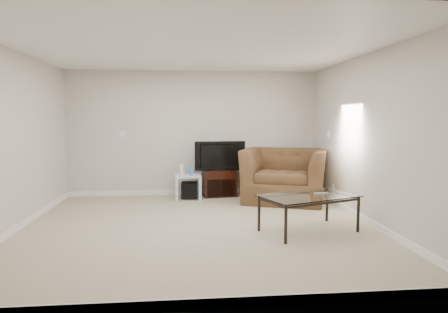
{
  "coord_description": "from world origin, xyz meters",
  "views": [
    {
      "loc": [
        -0.17,
        -5.61,
        1.56
      ],
      "look_at": [
        0.5,
        1.2,
        0.9
      ],
      "focal_mm": 32.0,
      "sensor_mm": 36.0,
      "label": 1
    }
  ],
  "objects": [
    {
      "name": "coffee_table",
      "position": [
        1.51,
        -0.37,
        0.25
      ],
      "size": [
        1.46,
        1.13,
        0.5
      ],
      "primitive_type": null,
      "rotation": [
        0.0,
        0.0,
        0.36
      ],
      "color": "black",
      "rests_on": "floor"
    },
    {
      "name": "game_case",
      "position": [
        -0.06,
        2.03,
        0.56
      ],
      "size": [
        0.06,
        0.14,
        0.19
      ],
      "primitive_type": "cube",
      "rotation": [
        0.0,
        0.0,
        0.12
      ],
      "color": "#337FCC",
      "rests_on": "side_table"
    },
    {
      "name": "tv_stand",
      "position": [
        0.51,
        2.28,
        0.27
      ],
      "size": [
        0.69,
        0.51,
        0.53
      ],
      "primitive_type": null,
      "rotation": [
        0.0,
        0.0,
        0.11
      ],
      "color": "black",
      "rests_on": "floor"
    },
    {
      "name": "recliner",
      "position": [
        1.69,
        1.68,
        0.66
      ],
      "size": [
        1.76,
        1.45,
        1.32
      ],
      "primitive_type": "imported",
      "rotation": [
        0.0,
        0.0,
        -0.36
      ],
      "color": "#50311C",
      "rests_on": "floor"
    },
    {
      "name": "side_table",
      "position": [
        -0.12,
        2.05,
        0.24
      ],
      "size": [
        0.51,
        0.51,
        0.47
      ],
      "primitive_type": null,
      "rotation": [
        0.0,
        0.0,
        0.04
      ],
      "color": "#A3B5CA",
      "rests_on": "floor"
    },
    {
      "name": "floor",
      "position": [
        0.0,
        0.0,
        0.0
      ],
      "size": [
        5.0,
        5.0,
        0.0
      ],
      "primitive_type": "plane",
      "color": "tan",
      "rests_on": "ground"
    },
    {
      "name": "remote",
      "position": [
        1.71,
        -0.3,
        0.52
      ],
      "size": [
        0.2,
        0.06,
        0.02
      ],
      "primitive_type": "cube",
      "rotation": [
        0.0,
        0.0,
        -0.04
      ],
      "color": "#B2B2B7",
      "rests_on": "coffee_table"
    },
    {
      "name": "television",
      "position": [
        0.51,
        2.25,
        0.82
      ],
      "size": [
        0.94,
        0.25,
        0.58
      ],
      "primitive_type": "imported",
      "rotation": [
        0.0,
        0.0,
        0.07
      ],
      "color": "black",
      "rests_on": "tv_stand"
    },
    {
      "name": "ceiling",
      "position": [
        0.0,
        0.0,
        2.5
      ],
      "size": [
        5.0,
        5.0,
        0.0
      ],
      "primitive_type": "plane",
      "color": "white",
      "rests_on": "ground"
    },
    {
      "name": "wall_right",
      "position": [
        2.5,
        0.0,
        1.25
      ],
      "size": [
        0.02,
        5.0,
        2.5
      ],
      "primitive_type": "cube",
      "color": "silver",
      "rests_on": "ground"
    },
    {
      "name": "dvd_player",
      "position": [
        0.51,
        2.24,
        0.44
      ],
      "size": [
        0.37,
        0.28,
        0.05
      ],
      "primitive_type": "cube",
      "rotation": [
        0.0,
        0.0,
        0.11
      ],
      "color": "black",
      "rests_on": "tv_stand"
    },
    {
      "name": "wall_left",
      "position": [
        -2.5,
        0.0,
        1.25
      ],
      "size": [
        0.02,
        5.0,
        2.5
      ],
      "primitive_type": "cube",
      "color": "silver",
      "rests_on": "ground"
    },
    {
      "name": "plate_right_outlet",
      "position": [
        2.49,
        1.3,
        0.3
      ],
      "size": [
        0.02,
        0.08,
        0.12
      ],
      "primitive_type": "cube",
      "color": "white",
      "rests_on": "wall_right"
    },
    {
      "name": "plate_right_switch",
      "position": [
        2.49,
        1.6,
        1.25
      ],
      "size": [
        0.02,
        0.09,
        0.13
      ],
      "primitive_type": "cube",
      "color": "white",
      "rests_on": "wall_right"
    },
    {
      "name": "wall_back",
      "position": [
        0.0,
        2.5,
        1.25
      ],
      "size": [
        5.0,
        0.02,
        2.5
      ],
      "primitive_type": "cube",
      "color": "silver",
      "rests_on": "ground"
    },
    {
      "name": "subwoofer",
      "position": [
        -0.09,
        2.07,
        0.17
      ],
      "size": [
        0.32,
        0.32,
        0.3
      ],
      "primitive_type": "cube",
      "rotation": [
        0.0,
        0.0,
        -0.06
      ],
      "color": "black",
      "rests_on": "floor"
    },
    {
      "name": "game_console",
      "position": [
        -0.24,
        2.03,
        0.58
      ],
      "size": [
        0.06,
        0.16,
        0.22
      ],
      "primitive_type": "cube",
      "rotation": [
        0.0,
        0.0,
        0.08
      ],
      "color": "white",
      "rests_on": "side_table"
    },
    {
      "name": "plate_back",
      "position": [
        -1.4,
        2.49,
        1.25
      ],
      "size": [
        0.12,
        0.02,
        0.12
      ],
      "primitive_type": "cube",
      "color": "white",
      "rests_on": "wall_back"
    }
  ]
}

